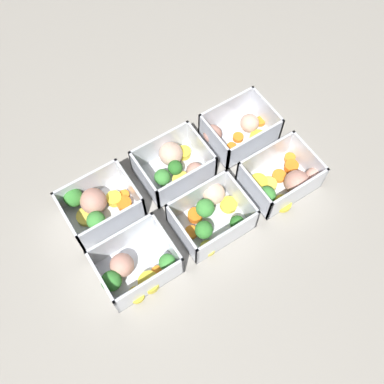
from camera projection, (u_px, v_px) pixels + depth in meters
The scene contains 7 objects.
ground_plane at pixel (192, 197), 0.91m from camera, with size 4.00×4.00×0.00m, color gray.
container_near_left at pixel (238, 130), 0.95m from camera, with size 0.15×0.11×0.07m.
container_near_center at pixel (175, 165), 0.91m from camera, with size 0.14×0.12×0.07m.
container_near_right at pixel (96, 205), 0.87m from camera, with size 0.14×0.12×0.07m.
container_far_left at pixel (285, 181), 0.90m from camera, with size 0.16×0.12×0.07m.
container_far_center at pixel (212, 214), 0.86m from camera, with size 0.14×0.13×0.07m.
container_far_right at pixel (134, 268), 0.81m from camera, with size 0.14×0.12×0.07m.
Camera 1 is at (0.22, 0.34, 0.81)m, focal length 42.00 mm.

